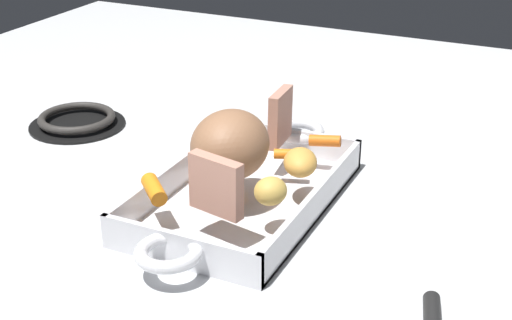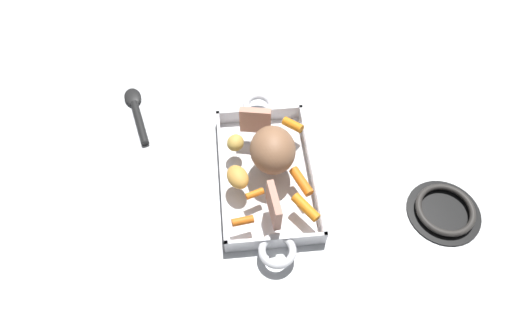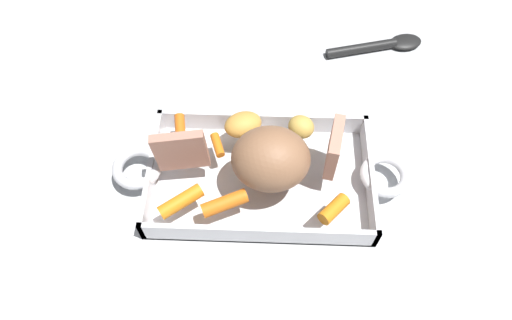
% 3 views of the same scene
% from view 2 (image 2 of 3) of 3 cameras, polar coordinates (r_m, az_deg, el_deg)
% --- Properties ---
extents(ground_plane, '(1.87, 1.87, 0.00)m').
position_cam_2_polar(ground_plane, '(1.08, 1.34, -2.28)').
color(ground_plane, silver).
extents(roasting_dish, '(0.48, 0.22, 0.05)m').
position_cam_2_polar(roasting_dish, '(1.07, 1.35, -1.85)').
color(roasting_dish, silver).
rests_on(roasting_dish, ground_plane).
extents(pork_roast, '(0.12, 0.10, 0.09)m').
position_cam_2_polar(pork_roast, '(1.01, 2.11, 1.27)').
color(pork_roast, '#946647').
rests_on(pork_roast, roasting_dish).
extents(roast_slice_thick, '(0.03, 0.08, 0.07)m').
position_cam_2_polar(roast_slice_thick, '(1.08, -0.08, 4.98)').
color(roast_slice_thick, tan).
rests_on(roast_slice_thick, roasting_dish).
extents(roast_slice_thin, '(0.08, 0.02, 0.08)m').
position_cam_2_polar(roast_slice_thin, '(0.95, 2.32, -5.68)').
color(roast_slice_thin, tan).
rests_on(roast_slice_thin, roasting_dish).
extents(baby_carrot_short, '(0.03, 0.04, 0.02)m').
position_cam_2_polar(baby_carrot_short, '(1.00, -0.15, -4.22)').
color(baby_carrot_short, orange).
rests_on(baby_carrot_short, roasting_dish).
extents(baby_carrot_long, '(0.05, 0.05, 0.03)m').
position_cam_2_polar(baby_carrot_long, '(1.11, 4.63, 4.40)').
color(baby_carrot_long, orange).
rests_on(baby_carrot_long, roasting_dish).
extents(baby_carrot_center_right, '(0.07, 0.06, 0.03)m').
position_cam_2_polar(baby_carrot_center_right, '(0.98, 6.22, -5.89)').
color(baby_carrot_center_right, orange).
rests_on(baby_carrot_center_right, roasting_dish).
extents(baby_carrot_southeast, '(0.02, 0.05, 0.02)m').
position_cam_2_polar(baby_carrot_southeast, '(0.97, -1.67, -7.61)').
color(baby_carrot_southeast, orange).
rests_on(baby_carrot_southeast, roasting_dish).
extents(baby_carrot_northwest, '(0.07, 0.05, 0.03)m').
position_cam_2_polar(baby_carrot_northwest, '(1.02, 5.69, -2.67)').
color(baby_carrot_northwest, orange).
rests_on(baby_carrot_northwest, roasting_dish).
extents(potato_corner, '(0.07, 0.07, 0.04)m').
position_cam_2_polar(potato_corner, '(1.01, -2.30, -2.14)').
color(potato_corner, gold).
rests_on(potato_corner, roasting_dish).
extents(potato_near_roast, '(0.06, 0.06, 0.04)m').
position_cam_2_polar(potato_near_roast, '(1.06, -2.59, 2.16)').
color(potato_near_roast, gold).
rests_on(potato_near_roast, roasting_dish).
extents(stove_burner_rear, '(0.16, 0.16, 0.02)m').
position_cam_2_polar(stove_burner_rear, '(1.11, 22.49, -5.87)').
color(stove_burner_rear, black).
rests_on(stove_burner_rear, ground_plane).
extents(serving_spoon, '(0.20, 0.08, 0.02)m').
position_cam_2_polar(serving_spoon, '(1.23, -14.70, 5.96)').
color(serving_spoon, black).
rests_on(serving_spoon, ground_plane).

